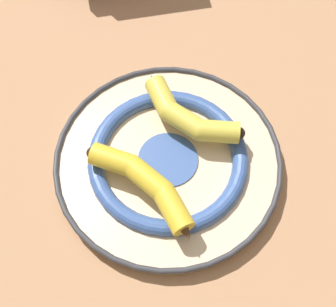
% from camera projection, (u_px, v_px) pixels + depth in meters
% --- Properties ---
extents(ground_plane, '(2.80, 2.80, 0.00)m').
position_uv_depth(ground_plane, '(182.00, 147.00, 0.71)').
color(ground_plane, '#A87A56').
extents(decorative_bowl, '(0.33, 0.33, 0.03)m').
position_uv_depth(decorative_bowl, '(168.00, 161.00, 0.68)').
color(decorative_bowl, beige).
rests_on(decorative_bowl, ground_plane).
extents(banana_a, '(0.17, 0.11, 0.03)m').
position_uv_depth(banana_a, '(146.00, 184.00, 0.63)').
color(banana_a, gold).
rests_on(banana_a, decorative_bowl).
extents(banana_b, '(0.15, 0.11, 0.03)m').
position_uv_depth(banana_b, '(186.00, 115.00, 0.68)').
color(banana_b, gold).
rests_on(banana_b, decorative_bowl).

